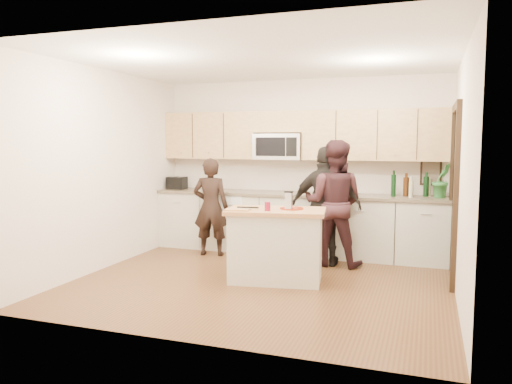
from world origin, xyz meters
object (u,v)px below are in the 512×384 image
(toaster, at_px, (177,183))
(woman_center, at_px, (333,203))
(woman_left, at_px, (211,207))
(woman_right, at_px, (326,206))
(island, at_px, (276,245))

(toaster, relative_size, woman_center, 0.17)
(woman_left, bearing_deg, woman_center, 168.82)
(toaster, height_order, woman_right, woman_right)
(toaster, xyz_separation_m, woman_right, (2.63, -0.58, -0.21))
(island, relative_size, toaster, 4.39)
(island, bearing_deg, woman_right, 57.59)
(toaster, height_order, woman_center, woman_center)
(woman_right, bearing_deg, island, 63.48)
(woman_left, bearing_deg, toaster, -43.31)
(woman_center, height_order, woman_right, woman_center)
(woman_center, bearing_deg, woman_right, 26.79)
(island, bearing_deg, toaster, 135.52)
(woman_center, bearing_deg, toaster, -8.69)
(island, bearing_deg, woman_left, 133.53)
(woman_center, bearing_deg, island, 65.50)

